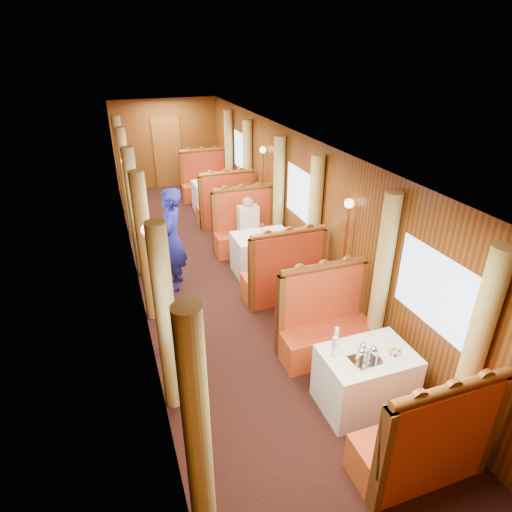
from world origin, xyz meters
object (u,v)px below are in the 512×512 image
banquette_far_fwd (226,207)px  tea_tray (366,360)px  table_mid (262,254)px  fruit_plate (394,353)px  teapot_right (373,354)px  passenger (248,220)px  banquette_mid_aft (245,231)px  teapot_back (363,350)px  banquette_far_aft (205,183)px  steward (172,240)px  teapot_left (361,356)px  table_far (215,196)px  banquette_near_fwd (423,445)px  banquette_mid_fwd (283,277)px  table_near (365,379)px  rose_vase_far (215,175)px  banquette_near_aft (325,327)px  rose_vase_mid (262,227)px

banquette_far_fwd → tea_tray: 6.08m
table_mid → fruit_plate: size_ratio=4.52×
teapot_right → passenger: (0.01, 4.39, -0.08)m
banquette_mid_aft → teapot_back: (-0.07, -4.49, 0.38)m
banquette_mid_aft → teapot_right: 4.62m
banquette_far_aft → steward: steward is taller
banquette_far_fwd → teapot_left: (-0.15, -6.05, 0.39)m
table_far → steward: bearing=-115.0°
banquette_near_fwd → banquette_mid_aft: bearing=90.0°
banquette_mid_fwd → teapot_right: 2.61m
table_near → rose_vase_far: rose_vase_far is taller
banquette_far_fwd → rose_vase_far: banquette_far_fwd is taller
banquette_far_aft → rose_vase_far: banquette_far_aft is taller
table_mid → teapot_back: 3.50m
banquette_far_aft → rose_vase_far: (0.03, -0.99, 0.50)m
banquette_near_fwd → table_mid: 4.51m
teapot_right → rose_vase_far: size_ratio=0.46×
table_near → banquette_near_fwd: size_ratio=0.78×
teapot_back → rose_vase_far: 7.00m
banquette_mid_aft → rose_vase_far: size_ratio=3.72×
table_near → banquette_near_aft: banquette_near_aft is taller
table_near → passenger: bearing=90.0°
banquette_mid_aft → steward: steward is taller
banquette_far_fwd → rose_vase_mid: size_ratio=3.72×
banquette_near_fwd → teapot_left: bearing=98.7°
banquette_near_aft → teapot_right: bearing=-90.5°
teapot_back → banquette_near_fwd: bearing=-82.3°
steward → passenger: size_ratio=2.38×
banquette_far_fwd → rose_vase_far: size_ratio=3.72×
fruit_plate → passenger: size_ratio=0.31×
tea_tray → teapot_back: teapot_back is taller
teapot_left → teapot_back: teapot_left is taller
steward → passenger: 1.83m
table_mid → banquette_mid_aft: (0.00, 1.01, 0.05)m
banquette_far_fwd → teapot_right: (-0.01, -6.08, 0.39)m
teapot_back → rose_vase_far: rose_vase_far is taller
table_far → rose_vase_mid: 3.58m
tea_tray → teapot_back: 0.13m
rose_vase_far → rose_vase_mid: bearing=-90.9°
banquette_near_aft → tea_tray: 1.16m
table_near → teapot_back: teapot_back is taller
rose_vase_mid → table_far: bearing=89.6°
banquette_far_aft → rose_vase_mid: banquette_far_aft is taller
banquette_mid_aft → table_far: banquette_mid_aft is taller
tea_tray → table_near: bearing=42.2°
steward → rose_vase_mid: bearing=106.2°
banquette_mid_aft → table_far: size_ratio=1.28×
banquette_far_fwd → fruit_plate: (0.26, -6.09, 0.35)m
banquette_near_fwd → banquette_near_aft: 2.03m
banquette_far_fwd → steward: bearing=-123.3°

